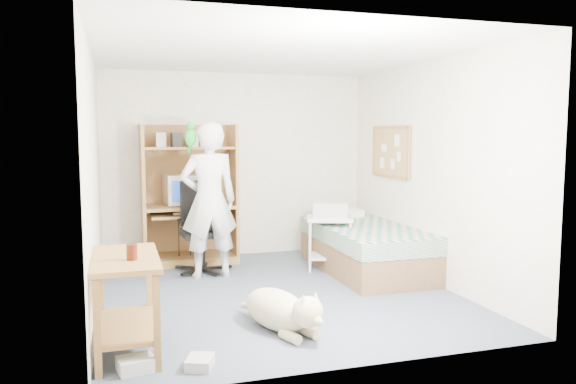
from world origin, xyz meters
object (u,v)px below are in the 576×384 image
at_px(side_desk, 126,289).
at_px(printer_cart, 330,234).
at_px(person, 209,200).
at_px(computer_hutch, 189,200).
at_px(dog, 281,310).
at_px(bed, 365,248).
at_px(office_chair, 201,240).

distance_m(side_desk, printer_cart, 3.17).
distance_m(person, printer_cart, 1.55).
relative_size(computer_hutch, person, 0.99).
height_order(computer_hutch, dog, computer_hutch).
height_order(side_desk, printer_cart, side_desk).
bearing_deg(bed, dog, -132.41).
distance_m(office_chair, person, 0.61).
xyz_separation_m(computer_hutch, printer_cart, (1.61, -0.93, -0.38)).
height_order(dog, printer_cart, printer_cart).
distance_m(dog, printer_cart, 2.28).
relative_size(dog, printer_cart, 1.63).
relative_size(office_chair, person, 0.60).
relative_size(bed, dog, 1.87).
xyz_separation_m(person, dog, (0.29, -1.99, -0.72)).
relative_size(computer_hutch, side_desk, 1.80).
relative_size(bed, side_desk, 2.02).
height_order(bed, dog, bed).
xyz_separation_m(bed, side_desk, (-2.85, -1.82, 0.21)).
xyz_separation_m(computer_hutch, side_desk, (-0.85, -2.94, -0.33)).
relative_size(office_chair, dog, 1.01).
relative_size(computer_hutch, printer_cart, 2.71).
distance_m(computer_hutch, bed, 2.35).
relative_size(computer_hutch, dog, 1.66).
bearing_deg(printer_cart, dog, -102.83).
xyz_separation_m(computer_hutch, dog, (0.42, -2.85, -0.64)).
distance_m(bed, printer_cart, 0.46).
height_order(side_desk, office_chair, office_chair).
bearing_deg(computer_hutch, printer_cart, -30.04).
relative_size(side_desk, printer_cart, 1.51).
bearing_deg(person, printer_cart, 174.14).
relative_size(person, printer_cart, 2.73).
bearing_deg(printer_cart, office_chair, -174.90).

